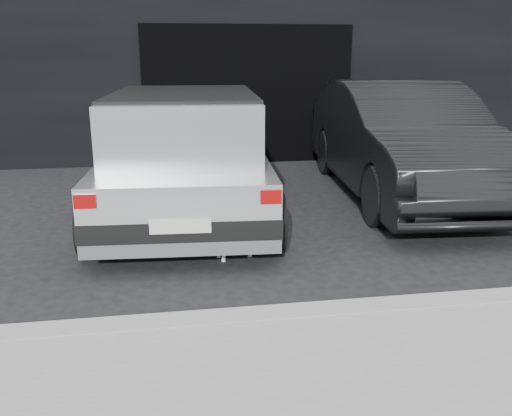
{
  "coord_description": "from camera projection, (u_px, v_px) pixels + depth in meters",
  "views": [
    {
      "loc": [
        -0.54,
        -6.45,
        2.13
      ],
      "look_at": [
        0.28,
        -1.34,
        0.62
      ],
      "focal_mm": 38.0,
      "sensor_mm": 36.0,
      "label": 1
    }
  ],
  "objects": [
    {
      "name": "garage_opening",
      "position": [
        248.0,
        95.0,
        10.36
      ],
      "size": [
        4.0,
        0.1,
        2.6
      ],
      "primitive_type": "cube",
      "color": "black",
      "rests_on": "ground"
    },
    {
      "name": "silver_hatchback",
      "position": [
        186.0,
        149.0,
        7.04
      ],
      "size": [
        2.43,
        4.55,
        1.63
      ],
      "rotation": [
        0.0,
        0.0,
        -0.07
      ],
      "color": "silver",
      "rests_on": "ground"
    },
    {
      "name": "sidewalk",
      "position": [
        434.0,
        401.0,
        3.33
      ],
      "size": [
        18.0,
        2.2,
        0.11
      ],
      "primitive_type": "cube",
      "color": "gray",
      "rests_on": "ground"
    },
    {
      "name": "ground",
      "position": [
        217.0,
        227.0,
        6.79
      ],
      "size": [
        80.0,
        80.0,
        0.0
      ],
      "primitive_type": "plane",
      "color": "black",
      "rests_on": "ground"
    },
    {
      "name": "curb",
      "position": [
        366.0,
        311.0,
        4.46
      ],
      "size": [
        18.0,
        0.25,
        0.12
      ],
      "primitive_type": "cube",
      "color": "gray",
      "rests_on": "ground"
    },
    {
      "name": "building_facade",
      "position": [
        235.0,
        33.0,
        11.93
      ],
      "size": [
        34.0,
        4.0,
        5.0
      ],
      "primitive_type": "cube",
      "color": "black",
      "rests_on": "ground"
    },
    {
      "name": "second_car",
      "position": [
        402.0,
        140.0,
        8.07
      ],
      "size": [
        2.18,
        5.26,
        1.69
      ],
      "primitive_type": "imported",
      "rotation": [
        0.0,
        0.0,
        -0.08
      ],
      "color": "black",
      "rests_on": "ground"
    },
    {
      "name": "cat_siamese",
      "position": [
        218.0,
        238.0,
        6.05
      ],
      "size": [
        0.39,
        0.69,
        0.25
      ],
      "rotation": [
        0.0,
        0.0,
        2.79
      ],
      "color": "beige",
      "rests_on": "ground"
    },
    {
      "name": "cat_white",
      "position": [
        237.0,
        241.0,
        5.76
      ],
      "size": [
        0.73,
        0.4,
        0.36
      ],
      "rotation": [
        0.0,
        0.0,
        -1.27
      ],
      "color": "silver",
      "rests_on": "ground"
    }
  ]
}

